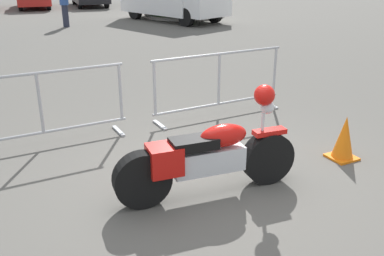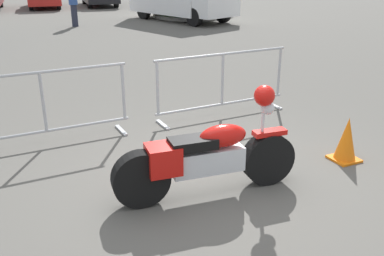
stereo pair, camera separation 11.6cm
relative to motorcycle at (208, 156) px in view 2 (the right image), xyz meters
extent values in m
plane|color=#54514C|center=(0.25, 0.35, -0.46)|extent=(120.00, 120.00, 0.00)
cylinder|color=black|center=(0.75, -0.08, -0.15)|extent=(0.64, 0.24, 0.62)
cylinder|color=black|center=(-0.75, 0.08, -0.15)|extent=(0.64, 0.24, 0.62)
cube|color=silver|center=(0.00, 0.00, -0.05)|extent=(0.83, 0.32, 0.27)
ellipsoid|color=red|center=(0.17, -0.02, 0.22)|extent=(0.57, 0.31, 0.25)
cube|color=black|center=(-0.17, 0.02, 0.18)|extent=(0.53, 0.32, 0.12)
cube|color=red|center=(-0.50, 0.05, 0.05)|extent=(0.38, 0.35, 0.31)
cube|color=red|center=(0.75, -0.08, 0.18)|extent=(0.40, 0.18, 0.06)
cylinder|color=silver|center=(0.65, -0.07, 0.31)|extent=(0.04, 0.04, 0.44)
sphere|color=silver|center=(0.70, -0.07, 0.48)|extent=(0.16, 0.16, 0.16)
sphere|color=red|center=(0.65, -0.07, 0.63)|extent=(0.23, 0.23, 0.23)
cylinder|color=#9EA0A5|center=(-1.42, 2.22, 0.59)|extent=(2.42, 0.10, 0.04)
cylinder|color=#9EA0A5|center=(-1.42, 2.22, -0.26)|extent=(2.42, 0.10, 0.04)
cylinder|color=#9EA0A5|center=(-1.42, 2.22, 0.17)|extent=(0.05, 0.05, 0.85)
cylinder|color=#9EA0A5|center=(-0.26, 2.25, 0.17)|extent=(0.05, 0.05, 0.85)
cube|color=#9EA0A5|center=(-0.33, 2.25, -0.44)|extent=(0.07, 0.44, 0.03)
cylinder|color=#9EA0A5|center=(1.42, 2.22, 0.59)|extent=(2.42, 0.10, 0.04)
cylinder|color=#9EA0A5|center=(1.42, 2.22, -0.26)|extent=(2.42, 0.10, 0.04)
cylinder|color=#9EA0A5|center=(0.26, 2.19, 0.17)|extent=(0.05, 0.05, 0.85)
cylinder|color=#9EA0A5|center=(1.42, 2.22, 0.17)|extent=(0.05, 0.05, 0.85)
cylinder|color=#9EA0A5|center=(2.58, 2.25, 0.17)|extent=(0.05, 0.05, 0.85)
cube|color=#9EA0A5|center=(0.33, 2.20, -0.44)|extent=(0.07, 0.44, 0.03)
cube|color=#9EA0A5|center=(2.51, 2.25, -0.44)|extent=(0.07, 0.44, 0.03)
cube|color=white|center=(6.53, 11.86, 0.38)|extent=(2.09, 1.45, 1.00)
cylinder|color=black|center=(7.20, 12.50, -0.10)|extent=(0.45, 0.76, 0.72)
cylinder|color=black|center=(5.60, 11.98, -0.10)|extent=(0.45, 0.76, 0.72)
cylinder|color=black|center=(6.17, 15.64, -0.10)|extent=(0.45, 0.76, 0.72)
cylinder|color=black|center=(4.57, 15.11, -0.10)|extent=(0.45, 0.76, 0.72)
cylinder|color=black|center=(-1.02, 23.63, -0.14)|extent=(0.29, 0.65, 0.63)
cylinder|color=black|center=(0.64, 23.66, -0.15)|extent=(0.28, 0.63, 0.61)
cylinder|color=black|center=(2.04, 23.51, -0.15)|extent=(0.28, 0.63, 0.61)
cylinder|color=black|center=(0.35, 21.04, -0.15)|extent=(0.28, 0.63, 0.61)
cylinder|color=black|center=(1.75, 20.89, -0.15)|extent=(0.28, 0.63, 0.61)
cylinder|color=black|center=(3.40, 20.80, -0.14)|extent=(0.29, 0.66, 0.64)
cylinder|color=black|center=(4.86, 20.64, -0.14)|extent=(0.29, 0.66, 0.64)
cylinder|color=#262838|center=(1.27, 14.00, -0.03)|extent=(0.28, 0.28, 0.85)
cylinder|color=#ADA89E|center=(6.99, 15.01, -0.39)|extent=(3.77, 3.77, 0.14)
cylinder|color=#38662D|center=(6.99, 15.01, -0.31)|extent=(3.47, 3.47, 0.02)
sphere|color=#33702D|center=(6.19, 14.54, 0.06)|extent=(0.90, 0.90, 0.90)
sphere|color=#1E511E|center=(7.13, 14.55, 0.10)|extent=(0.98, 0.98, 0.98)
sphere|color=#3D7A38|center=(6.83, 15.32, 0.10)|extent=(0.97, 0.97, 0.97)
cube|color=orange|center=(2.03, 0.00, -0.44)|extent=(0.34, 0.34, 0.03)
cone|color=orange|center=(2.03, 0.00, -0.15)|extent=(0.28, 0.28, 0.56)
camera|label=1|loc=(-2.08, -3.71, 1.99)|focal=40.00mm
camera|label=2|loc=(-1.97, -3.76, 1.99)|focal=40.00mm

